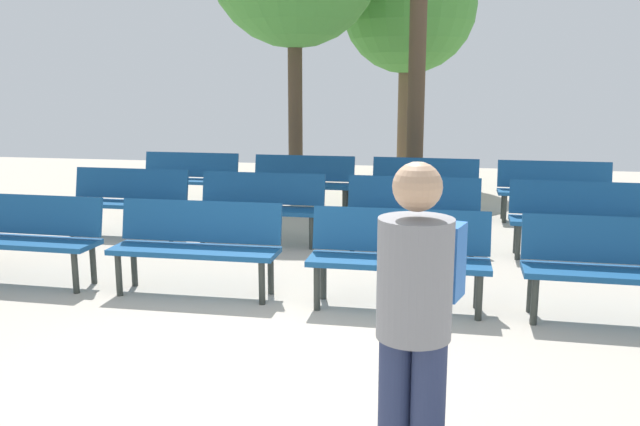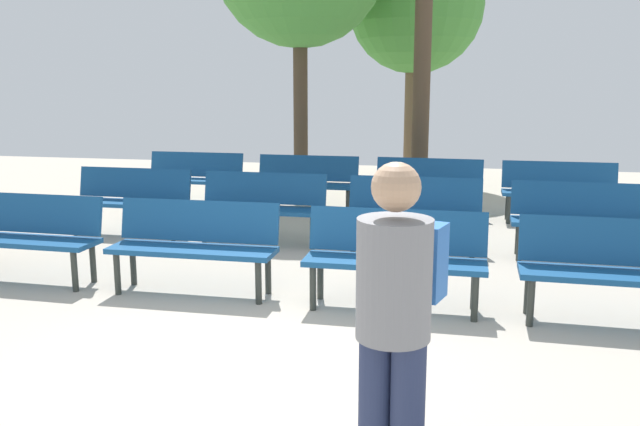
{
  "view_description": "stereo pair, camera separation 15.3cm",
  "coord_description": "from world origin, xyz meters",
  "px_view_note": "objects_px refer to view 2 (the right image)",
  "views": [
    {
      "loc": [
        1.4,
        -4.19,
        1.98
      ],
      "look_at": [
        0.0,
        2.99,
        0.55
      ],
      "focal_mm": 37.11,
      "sensor_mm": 36.0,
      "label": 1
    },
    {
      "loc": [
        1.55,
        -4.16,
        1.98
      ],
      "look_at": [
        0.0,
        2.99,
        0.55
      ],
      "focal_mm": 37.11,
      "sensor_mm": 36.0,
      "label": 2
    }
  ],
  "objects_px": {
    "tree_2": "(421,101)",
    "bench_r2_c0": "(194,176)",
    "bench_r1_c0": "(131,197)",
    "bench_r1_c2": "(414,209)",
    "bench_r2_c1": "(307,180)",
    "bench_r0_c1": "(195,241)",
    "bench_r2_c3": "(559,188)",
    "tree_0": "(416,7)",
    "bench_r0_c2": "(395,253)",
    "bench_r0_c0": "(25,232)",
    "bench_r1_c1": "(262,203)",
    "bench_r2_c2": "(428,184)",
    "bench_r1_c3": "(584,216)",
    "bench_r0_c3": "(619,265)",
    "visitor_with_backpack": "(396,317)"
  },
  "relations": [
    {
      "from": "bench_r1_c1",
      "to": "bench_r2_c1",
      "type": "relative_size",
      "value": 1.0
    },
    {
      "from": "bench_r2_c0",
      "to": "tree_2",
      "type": "bearing_deg",
      "value": 18.27
    },
    {
      "from": "bench_r0_c2",
      "to": "bench_r2_c0",
      "type": "relative_size",
      "value": 1.0
    },
    {
      "from": "bench_r1_c1",
      "to": "bench_r1_c3",
      "type": "xyz_separation_m",
      "value": [
        3.82,
        -0.04,
        0.0
      ]
    },
    {
      "from": "bench_r0_c2",
      "to": "bench_r1_c2",
      "type": "relative_size",
      "value": 1.0
    },
    {
      "from": "bench_r0_c2",
      "to": "bench_r2_c1",
      "type": "height_order",
      "value": "same"
    },
    {
      "from": "bench_r0_c1",
      "to": "bench_r0_c2",
      "type": "bearing_deg",
      "value": -1.97
    },
    {
      "from": "bench_r0_c0",
      "to": "bench_r1_c2",
      "type": "bearing_deg",
      "value": 30.02
    },
    {
      "from": "bench_r0_c0",
      "to": "bench_r1_c2",
      "type": "xyz_separation_m",
      "value": [
        3.77,
        2.1,
        0.0
      ]
    },
    {
      "from": "bench_r1_c0",
      "to": "visitor_with_backpack",
      "type": "relative_size",
      "value": 0.97
    },
    {
      "from": "bench_r1_c0",
      "to": "bench_r1_c2",
      "type": "bearing_deg",
      "value": -0.52
    },
    {
      "from": "bench_r0_c1",
      "to": "bench_r1_c1",
      "type": "xyz_separation_m",
      "value": [
        0.02,
        2.1,
        0.0
      ]
    },
    {
      "from": "tree_0",
      "to": "tree_2",
      "type": "relative_size",
      "value": 1.42
    },
    {
      "from": "bench_r1_c3",
      "to": "tree_0",
      "type": "distance_m",
      "value": 6.93
    },
    {
      "from": "bench_r1_c0",
      "to": "bench_r1_c2",
      "type": "relative_size",
      "value": 1.0
    },
    {
      "from": "bench_r0_c2",
      "to": "bench_r0_c1",
      "type": "bearing_deg",
      "value": 178.3
    },
    {
      "from": "bench_r0_c2",
      "to": "bench_r2_c0",
      "type": "xyz_separation_m",
      "value": [
        -3.75,
        4.34,
        0.0
      ]
    },
    {
      "from": "visitor_with_backpack",
      "to": "bench_r1_c1",
      "type": "bearing_deg",
      "value": -50.33
    },
    {
      "from": "bench_r0_c1",
      "to": "bench_r2_c3",
      "type": "xyz_separation_m",
      "value": [
        3.85,
        4.16,
        0.0
      ]
    },
    {
      "from": "bench_r1_c0",
      "to": "bench_r2_c3",
      "type": "bearing_deg",
      "value": 19.91
    },
    {
      "from": "tree_2",
      "to": "bench_r2_c0",
      "type": "bearing_deg",
      "value": -162.02
    },
    {
      "from": "bench_r1_c0",
      "to": "visitor_with_backpack",
      "type": "distance_m",
      "value": 6.48
    },
    {
      "from": "bench_r2_c1",
      "to": "bench_r0_c1",
      "type": "bearing_deg",
      "value": -91.04
    },
    {
      "from": "bench_r2_c3",
      "to": "bench_r2_c1",
      "type": "bearing_deg",
      "value": 179.43
    },
    {
      "from": "bench_r1_c1",
      "to": "tree_2",
      "type": "height_order",
      "value": "tree_2"
    },
    {
      "from": "tree_0",
      "to": "bench_r0_c1",
      "type": "bearing_deg",
      "value": -100.47
    },
    {
      "from": "bench_r0_c1",
      "to": "bench_r2_c3",
      "type": "relative_size",
      "value": 1.0
    },
    {
      "from": "bench_r0_c0",
      "to": "bench_r0_c2",
      "type": "height_order",
      "value": "same"
    },
    {
      "from": "bench_r0_c3",
      "to": "visitor_with_backpack",
      "type": "relative_size",
      "value": 0.97
    },
    {
      "from": "bench_r2_c1",
      "to": "bench_r1_c0",
      "type": "bearing_deg",
      "value": -132.78
    },
    {
      "from": "bench_r1_c1",
      "to": "tree_0",
      "type": "bearing_deg",
      "value": 75.79
    },
    {
      "from": "bench_r0_c1",
      "to": "bench_r1_c2",
      "type": "height_order",
      "value": "same"
    },
    {
      "from": "bench_r0_c2",
      "to": "bench_r2_c0",
      "type": "height_order",
      "value": "same"
    },
    {
      "from": "bench_r1_c0",
      "to": "tree_2",
      "type": "height_order",
      "value": "tree_2"
    },
    {
      "from": "bench_r1_c3",
      "to": "bench_r2_c1",
      "type": "height_order",
      "value": "same"
    },
    {
      "from": "bench_r1_c3",
      "to": "bench_r2_c2",
      "type": "bearing_deg",
      "value": 132.26
    },
    {
      "from": "bench_r1_c0",
      "to": "bench_r2_c3",
      "type": "xyz_separation_m",
      "value": [
        5.67,
        1.99,
        0.0
      ]
    },
    {
      "from": "bench_r2_c0",
      "to": "bench_r2_c2",
      "type": "xyz_separation_m",
      "value": [
        3.81,
        -0.09,
        0.0
      ]
    },
    {
      "from": "bench_r0_c0",
      "to": "bench_r0_c3",
      "type": "xyz_separation_m",
      "value": [
        5.62,
        -0.06,
        0.0
      ]
    },
    {
      "from": "bench_r0_c0",
      "to": "bench_r1_c2",
      "type": "distance_m",
      "value": 4.32
    },
    {
      "from": "bench_r2_c3",
      "to": "tree_0",
      "type": "distance_m",
      "value": 5.3
    },
    {
      "from": "bench_r2_c0",
      "to": "bench_r2_c3",
      "type": "relative_size",
      "value": 1.0
    },
    {
      "from": "tree_0",
      "to": "tree_2",
      "type": "height_order",
      "value": "tree_0"
    },
    {
      "from": "bench_r0_c1",
      "to": "bench_r1_c1",
      "type": "relative_size",
      "value": 1.0
    },
    {
      "from": "bench_r1_c2",
      "to": "bench_r1_c3",
      "type": "height_order",
      "value": "same"
    },
    {
      "from": "bench_r0_c1",
      "to": "bench_r0_c2",
      "type": "xyz_separation_m",
      "value": [
        1.92,
        -0.04,
        0.0
      ]
    },
    {
      "from": "visitor_with_backpack",
      "to": "bench_r1_c3",
      "type": "bearing_deg",
      "value": -92.28
    },
    {
      "from": "bench_r0_c2",
      "to": "tree_2",
      "type": "relative_size",
      "value": 0.47
    },
    {
      "from": "bench_r0_c2",
      "to": "bench_r0_c0",
      "type": "bearing_deg",
      "value": 179.01
    },
    {
      "from": "bench_r0_c1",
      "to": "bench_r0_c3",
      "type": "xyz_separation_m",
      "value": [
        3.78,
        -0.07,
        0.0
      ]
    }
  ]
}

